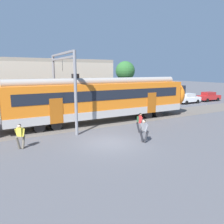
{
  "coord_description": "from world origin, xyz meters",
  "views": [
    {
      "loc": [
        -6.92,
        -12.94,
        4.97
      ],
      "look_at": [
        1.72,
        2.78,
        1.6
      ],
      "focal_mm": 35.0,
      "sensor_mm": 36.0,
      "label": 1
    }
  ],
  "objects": [
    {
      "name": "parked_car_blue",
      "position": [
        15.13,
        11.34,
        0.78
      ],
      "size": [
        4.02,
        1.8,
        1.54
      ],
      "color": "#284799",
      "rests_on": "ground"
    },
    {
      "name": "pedestrian_grey",
      "position": [
        2.17,
        -1.07,
        0.96
      ],
      "size": [
        0.61,
        0.61,
        1.67
      ],
      "color": "#28282D",
      "rests_on": "ground"
    },
    {
      "name": "background_building",
      "position": [
        -3.54,
        14.94,
        3.21
      ],
      "size": [
        21.49,
        5.0,
        9.2
      ],
      "color": "beige",
      "rests_on": "ground"
    },
    {
      "name": "ground_plane",
      "position": [
        0.0,
        0.0,
        0.0
      ],
      "size": [
        160.0,
        160.0,
        0.0
      ],
      "primitive_type": "plane",
      "color": "#515156"
    },
    {
      "name": "parked_car_red",
      "position": [
        24.93,
        11.2,
        0.78
      ],
      "size": [
        4.07,
        1.9,
        1.54
      ],
      "color": "#B22323",
      "rests_on": "ground"
    },
    {
      "name": "pedestrian_yellow",
      "position": [
        -5.6,
        1.71,
        0.96
      ],
      "size": [
        0.69,
        0.44,
        1.67
      ],
      "color": "#6B6051",
      "rests_on": "ground"
    },
    {
      "name": "pedestrian_red",
      "position": [
        3.35,
        1.07,
        0.99
      ],
      "size": [
        0.55,
        0.67,
        1.67
      ],
      "color": "#28282D",
      "rests_on": "ground"
    },
    {
      "name": "parked_car_white",
      "position": [
        19.81,
        10.99,
        0.78
      ],
      "size": [
        4.01,
        1.78,
        1.54
      ],
      "color": "silver",
      "rests_on": "ground"
    },
    {
      "name": "commuter_train",
      "position": [
        -6.02,
        6.17,
        2.25
      ],
      "size": [
        38.05,
        3.07,
        4.73
      ],
      "color": "#B2ADA8",
      "rests_on": "ground"
    },
    {
      "name": "street_tree_right",
      "position": [
        12.3,
        17.57,
        4.97
      ],
      "size": [
        3.12,
        3.12,
        6.57
      ],
      "color": "brown",
      "rests_on": "ground"
    },
    {
      "name": "catenary_gantry",
      "position": [
        -1.35,
        6.17,
        4.31
      ],
      "size": [
        0.24,
        6.64,
        6.53
      ],
      "color": "gray",
      "rests_on": "ground"
    }
  ]
}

